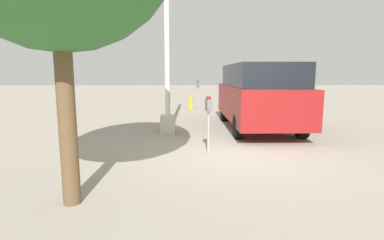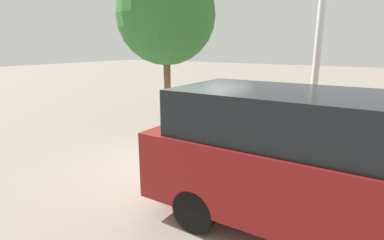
{
  "view_description": "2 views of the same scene",
  "coord_description": "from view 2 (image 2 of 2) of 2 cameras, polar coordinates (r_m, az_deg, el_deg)",
  "views": [
    {
      "loc": [
        -6.54,
        0.97,
        1.82
      ],
      "look_at": [
        -0.47,
        0.91,
        0.87
      ],
      "focal_mm": 28.0,
      "sensor_mm": 36.0,
      "label": 1
    },
    {
      "loc": [
        3.87,
        -5.63,
        2.73
      ],
      "look_at": [
        -0.01,
        0.35,
        0.96
      ],
      "focal_mm": 28.0,
      "sensor_mm": 36.0,
      "label": 2
    }
  ],
  "objects": [
    {
      "name": "parked_van",
      "position": [
        4.64,
        23.58,
        -7.28
      ],
      "size": [
        5.16,
        2.08,
        2.11
      ],
      "rotation": [
        0.0,
        0.0,
        0.01
      ],
      "color": "maroon",
      "rests_on": "ground"
    },
    {
      "name": "street_tree",
      "position": [
        10.48,
        -4.99,
        19.25
      ],
      "size": [
        3.27,
        3.27,
        5.35
      ],
      "color": "brown",
      "rests_on": "ground"
    },
    {
      "name": "parking_meter_near",
      "position": [
        7.47,
        0.99,
        0.44
      ],
      "size": [
        0.22,
        0.15,
        1.33
      ],
      "rotation": [
        0.0,
        0.0,
        0.2
      ],
      "color": "#9E9EA3",
      "rests_on": "ground"
    },
    {
      "name": "lamp_post",
      "position": [
        7.38,
        22.59,
        9.74
      ],
      "size": [
        0.44,
        0.44,
        6.97
      ],
      "color": "beige",
      "rests_on": "ground"
    },
    {
      "name": "ground_plane",
      "position": [
        7.35,
        -1.43,
        -7.84
      ],
      "size": [
        80.0,
        80.0,
        0.0
      ],
      "primitive_type": "plane",
      "color": "gray"
    }
  ]
}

